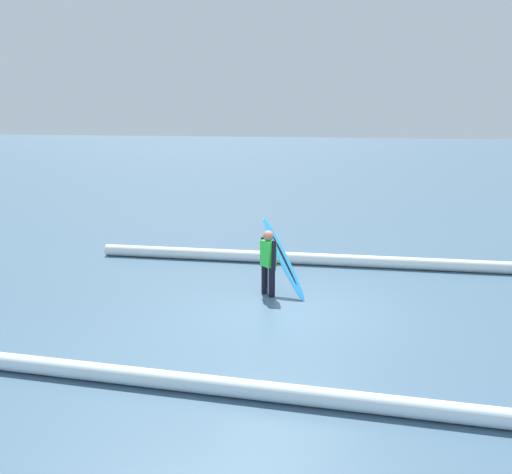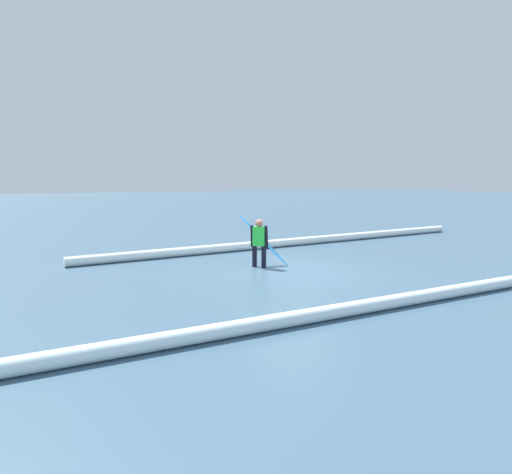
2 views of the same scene
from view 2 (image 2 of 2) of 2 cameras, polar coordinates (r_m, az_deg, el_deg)
ground_plane at (r=11.89m, az=5.11°, el=-4.56°), size 154.10×154.10×0.00m
surfer at (r=12.29m, az=0.43°, el=-0.48°), size 0.39×0.44×1.38m
surfboard at (r=12.64m, az=0.93°, el=-0.34°), size 1.28×1.30×1.54m
wave_crest_foreground at (r=16.60m, az=5.89°, el=-0.56°), size 16.78×0.76×0.30m
wave_crest_midground at (r=7.33m, az=2.06°, el=-11.29°), size 23.57×1.03×0.26m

